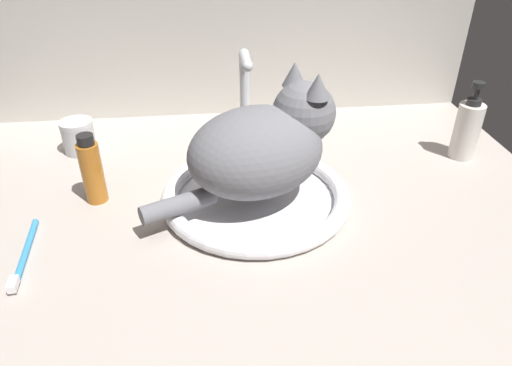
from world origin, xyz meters
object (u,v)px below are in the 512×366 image
cat (266,145)px  toothbrush (24,255)px  sink_basin (256,196)px  metal_jar (78,136)px  faucet (245,113)px  amber_bottle (92,170)px  soap_pump_bottle (467,129)px

cat → toothbrush: bearing=-162.5°
sink_basin → toothbrush: 38.96cm
cat → metal_jar: (-37.31, 22.52, -7.57)cm
faucet → toothbrush: size_ratio=1.26×
sink_basin → amber_bottle: (-28.75, 3.83, 4.91)cm
sink_basin → toothbrush: bearing=-162.9°
metal_jar → sink_basin: bearing=-33.4°
amber_bottle → toothbrush: bearing=-119.0°
cat → toothbrush: (-39.04, -12.31, -10.52)cm
metal_jar → toothbrush: size_ratio=0.41×
soap_pump_bottle → toothbrush: bearing=-164.0°
faucet → sink_basin: bearing=-90.0°
soap_pump_bottle → cat: bearing=-165.3°
metal_jar → toothbrush: (-1.74, -34.83, -2.94)cm
soap_pump_bottle → toothbrush: (-82.32, -23.66, -5.68)cm
metal_jar → amber_bottle: bearing=-71.0°
cat → toothbrush: 42.27cm
cat → faucet: bearing=95.3°
faucet → cat: (1.82, -19.82, 2.78)cm
cat → soap_pump_bottle: 45.00cm
metal_jar → faucet: bearing=-4.4°
faucet → soap_pump_bottle: 45.93cm
cat → amber_bottle: 31.12cm
soap_pump_bottle → faucet: bearing=169.4°
faucet → amber_bottle: (-28.75, -16.82, -2.14)cm
cat → amber_bottle: (-30.58, 3.00, -4.92)cm
cat → metal_jar: bearing=148.9°
metal_jar → soap_pump_bottle: soap_pump_bottle is taller
cat → toothbrush: cat is taller
sink_basin → soap_pump_bottle: (45.10, 12.19, 4.99)cm
cat → metal_jar: size_ratio=4.94×
amber_bottle → soap_pump_bottle: bearing=6.5°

